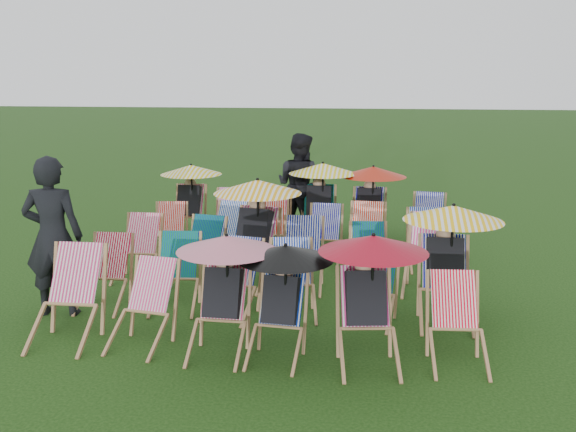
# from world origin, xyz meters

# --- Properties ---
(ground) EXTENTS (100.00, 100.00, 0.00)m
(ground) POSITION_xyz_m (0.00, 0.00, 0.00)
(ground) COLOR black
(ground) RESTS_ON ground
(deckchair_0) EXTENTS (0.68, 0.94, 0.99)m
(deckchair_0) POSITION_xyz_m (-2.00, -2.19, 0.50)
(deckchair_0) COLOR #A3764C
(deckchair_0) RESTS_ON ground
(deckchair_1) EXTENTS (0.69, 0.88, 0.87)m
(deckchair_1) POSITION_xyz_m (-1.16, -2.18, 0.44)
(deckchair_1) COLOR #A3764C
(deckchair_1) RESTS_ON ground
(deckchair_2) EXTENTS (1.04, 1.07, 1.23)m
(deckchair_2) POSITION_xyz_m (-0.28, -2.23, 0.65)
(deckchair_2) COLOR #A3764C
(deckchair_2) RESTS_ON ground
(deckchair_3) EXTENTS (0.98, 1.03, 1.16)m
(deckchair_3) POSITION_xyz_m (0.33, -2.26, 0.61)
(deckchair_3) COLOR #A3764C
(deckchair_3) RESTS_ON ground
(deckchair_4) EXTENTS (1.09, 1.18, 1.29)m
(deckchair_4) POSITION_xyz_m (1.22, -2.27, 0.68)
(deckchair_4) COLOR #A3764C
(deckchair_4) RESTS_ON ground
(deckchair_5) EXTENTS (0.64, 0.84, 0.86)m
(deckchair_5) POSITION_xyz_m (2.10, -2.18, 0.43)
(deckchair_5) COLOR #A3764C
(deckchair_5) RESTS_ON ground
(deckchair_6) EXTENTS (0.59, 0.81, 0.86)m
(deckchair_6) POSITION_xyz_m (-2.05, -1.12, 0.43)
(deckchair_6) COLOR #A3764C
(deckchair_6) RESTS_ON ground
(deckchair_7) EXTENTS (0.67, 0.87, 0.89)m
(deckchair_7) POSITION_xyz_m (-1.17, -1.03, 0.44)
(deckchair_7) COLOR #A3764C
(deckchair_7) RESTS_ON ground
(deckchair_8) EXTENTS (0.70, 0.89, 0.88)m
(deckchair_8) POSITION_xyz_m (-0.42, -1.15, 0.44)
(deckchair_8) COLOR #A3764C
(deckchair_8) RESTS_ON ground
(deckchair_9) EXTENTS (0.71, 0.89, 0.87)m
(deckchair_9) POSITION_xyz_m (0.30, -1.05, 0.43)
(deckchair_9) COLOR #A3764C
(deckchair_9) RESTS_ON ground
(deckchair_10) EXTENTS (0.68, 0.84, 0.82)m
(deckchair_10) POSITION_xyz_m (1.25, -1.13, 0.41)
(deckchair_10) COLOR #A3764C
(deckchair_10) RESTS_ON ground
(deckchair_11) EXTENTS (1.15, 1.20, 1.37)m
(deckchair_11) POSITION_xyz_m (2.10, -1.01, 0.72)
(deckchair_11) COLOR #A3764C
(deckchair_11) RESTS_ON ground
(deckchair_12) EXTENTS (0.58, 0.81, 0.88)m
(deckchair_12) POSITION_xyz_m (-2.07, 0.03, 0.44)
(deckchair_12) COLOR #A3764C
(deckchair_12) RESTS_ON ground
(deckchair_13) EXTENTS (0.72, 0.90, 0.88)m
(deckchair_13) POSITION_xyz_m (-1.16, -0.01, 0.44)
(deckchair_13) COLOR #A3764C
(deckchair_13) RESTS_ON ground
(deckchair_14) EXTENTS (1.21, 1.29, 1.44)m
(deckchair_14) POSITION_xyz_m (-0.43, 0.08, 0.76)
(deckchair_14) COLOR #A3764C
(deckchair_14) RESTS_ON ground
(deckchair_15) EXTENTS (0.65, 0.87, 0.92)m
(deckchair_15) POSITION_xyz_m (0.28, -0.03, 0.46)
(deckchair_15) COLOR #A3764C
(deckchair_15) RESTS_ON ground
(deckchair_16) EXTENTS (0.64, 0.83, 0.85)m
(deckchair_16) POSITION_xyz_m (1.19, 0.07, 0.42)
(deckchair_16) COLOR #A3764C
(deckchair_16) RESTS_ON ground
(deckchair_17) EXTENTS (0.77, 0.99, 0.99)m
(deckchair_17) POSITION_xyz_m (1.97, 0.08, 0.49)
(deckchair_17) COLOR #A3764C
(deckchair_17) RESTS_ON ground
(deckchair_18) EXTENTS (0.66, 0.84, 0.83)m
(deckchair_18) POSITION_xyz_m (-1.98, 1.14, 0.42)
(deckchair_18) COLOR #A3764C
(deckchair_18) RESTS_ON ground
(deckchair_19) EXTENTS (0.71, 0.89, 0.87)m
(deckchair_19) POSITION_xyz_m (-1.07, 1.15, 0.43)
(deckchair_19) COLOR #A3764C
(deckchair_19) RESTS_ON ground
(deckchair_20) EXTENTS (0.77, 0.99, 0.99)m
(deckchair_20) POSITION_xyz_m (-0.39, 1.19, 0.50)
(deckchair_20) COLOR #A3764C
(deckchair_20) RESTS_ON ground
(deckchair_21) EXTENTS (0.59, 0.81, 0.86)m
(deckchair_21) POSITION_xyz_m (0.47, 1.23, 0.43)
(deckchair_21) COLOR #A3764C
(deckchair_21) RESTS_ON ground
(deckchair_22) EXTENTS (0.63, 0.86, 0.90)m
(deckchair_22) POSITION_xyz_m (1.12, 1.22, 0.45)
(deckchair_22) COLOR #A3764C
(deckchair_22) RESTS_ON ground
(deckchair_23) EXTENTS (0.63, 0.83, 0.85)m
(deckchair_23) POSITION_xyz_m (2.01, 1.17, 0.43)
(deckchair_23) COLOR #A3764C
(deckchair_23) RESTS_ON ground
(deckchair_24) EXTENTS (1.08, 1.14, 1.28)m
(deckchair_24) POSITION_xyz_m (-2.06, 2.48, 0.68)
(deckchair_24) COLOR #A3764C
(deckchair_24) RESTS_ON ground
(deckchair_25) EXTENTS (0.61, 0.83, 0.88)m
(deckchair_25) POSITION_xyz_m (-1.30, 2.30, 0.44)
(deckchair_25) COLOR #A3764C
(deckchair_25) RESTS_ON ground
(deckchair_26) EXTENTS (0.60, 0.82, 0.87)m
(deckchair_26) POSITION_xyz_m (-0.49, 2.27, 0.44)
(deckchair_26) COLOR #A3764C
(deckchair_26) RESTS_ON ground
(deckchair_27) EXTENTS (1.16, 1.23, 1.38)m
(deckchair_27) POSITION_xyz_m (0.29, 2.35, 0.73)
(deckchair_27) COLOR #A3764C
(deckchair_27) RESTS_ON ground
(deckchair_28) EXTENTS (1.12, 1.17, 1.33)m
(deckchair_28) POSITION_xyz_m (1.13, 2.43, 0.70)
(deckchair_28) COLOR #A3764C
(deckchair_28) RESTS_ON ground
(deckchair_29) EXTENTS (0.69, 0.89, 0.90)m
(deckchair_29) POSITION_xyz_m (2.10, 2.27, 0.45)
(deckchair_29) COLOR #A3764C
(deckchair_29) RESTS_ON ground
(person_left) EXTENTS (0.76, 0.56, 1.93)m
(person_left) POSITION_xyz_m (-2.51, -1.44, 0.96)
(person_left) COLOR black
(person_left) RESTS_ON ground
(person_rear) EXTENTS (1.10, 1.00, 1.84)m
(person_rear) POSITION_xyz_m (-0.12, 2.88, 0.92)
(person_rear) COLOR black
(person_rear) RESTS_ON ground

